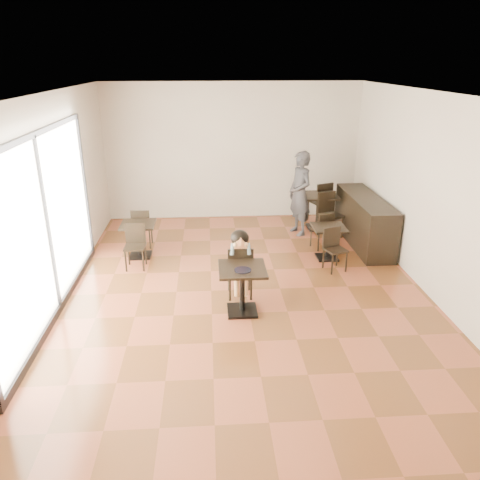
{
  "coord_description": "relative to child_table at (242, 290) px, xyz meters",
  "views": [
    {
      "loc": [
        -0.59,
        -7.07,
        3.65
      ],
      "look_at": [
        -0.12,
        -0.24,
        1.0
      ],
      "focal_mm": 35.0,
      "sensor_mm": 36.0,
      "label": 1
    }
  ],
  "objects": [
    {
      "name": "floor",
      "position": [
        0.12,
        0.74,
        -0.37
      ],
      "size": [
        6.0,
        8.0,
        0.01
      ],
      "primitive_type": "cube",
      "color": "brown",
      "rests_on": "ground"
    },
    {
      "name": "ceiling",
      "position": [
        0.12,
        0.74,
        2.83
      ],
      "size": [
        6.0,
        8.0,
        0.01
      ],
      "primitive_type": "cube",
      "color": "silver",
      "rests_on": "floor"
    },
    {
      "name": "wall_back",
      "position": [
        0.12,
        4.74,
        1.23
      ],
      "size": [
        6.0,
        0.01,
        3.2
      ],
      "primitive_type": "cube",
      "color": "beige",
      "rests_on": "floor"
    },
    {
      "name": "wall_front",
      "position": [
        0.12,
        -3.26,
        1.23
      ],
      "size": [
        6.0,
        0.01,
        3.2
      ],
      "primitive_type": "cube",
      "color": "beige",
      "rests_on": "floor"
    },
    {
      "name": "wall_left",
      "position": [
        -2.88,
        0.74,
        1.23
      ],
      "size": [
        0.01,
        8.0,
        3.2
      ],
      "primitive_type": "cube",
      "color": "beige",
      "rests_on": "floor"
    },
    {
      "name": "wall_right",
      "position": [
        3.12,
        0.74,
        1.23
      ],
      "size": [
        0.01,
        8.0,
        3.2
      ],
      "primitive_type": "cube",
      "color": "beige",
      "rests_on": "floor"
    },
    {
      "name": "storefront_window",
      "position": [
        -2.85,
        0.24,
        1.03
      ],
      "size": [
        0.04,
        4.5,
        2.6
      ],
      "primitive_type": "cube",
      "color": "white",
      "rests_on": "floor"
    },
    {
      "name": "child_table",
      "position": [
        0.0,
        0.0,
        0.0
      ],
      "size": [
        0.71,
        0.71,
        0.75
      ],
      "primitive_type": null,
      "color": "black",
      "rests_on": "floor"
    },
    {
      "name": "child_chair",
      "position": [
        0.0,
        0.55,
        0.08
      ],
      "size": [
        0.4,
        0.4,
        0.9
      ],
      "primitive_type": null,
      "rotation": [
        0.0,
        0.0,
        3.14
      ],
      "color": "black",
      "rests_on": "floor"
    },
    {
      "name": "child",
      "position": [
        0.0,
        0.55,
        0.19
      ],
      "size": [
        0.4,
        0.57,
        1.13
      ],
      "primitive_type": null,
      "color": "slate",
      "rests_on": "child_chair"
    },
    {
      "name": "plate",
      "position": [
        0.0,
        -0.1,
        0.38
      ],
      "size": [
        0.25,
        0.25,
        0.02
      ],
      "primitive_type": "cylinder",
      "color": "black",
      "rests_on": "child_table"
    },
    {
      "name": "pizza_slice",
      "position": [
        0.0,
        0.36,
        0.61
      ],
      "size": [
        0.26,
        0.2,
        0.06
      ],
      "primitive_type": null,
      "color": "#DEC67C",
      "rests_on": "child"
    },
    {
      "name": "adult_patron",
      "position": [
        1.51,
        3.41,
        0.55
      ],
      "size": [
        0.65,
        0.78,
        1.84
      ],
      "primitive_type": "imported",
      "rotation": [
        0.0,
        0.0,
        -1.21
      ],
      "color": "#37363B",
      "rests_on": "floor"
    },
    {
      "name": "cafe_table_mid",
      "position": [
        1.82,
        1.98,
        -0.05
      ],
      "size": [
        0.78,
        0.78,
        0.66
      ],
      "primitive_type": null,
      "rotation": [
        0.0,
        0.0,
        0.32
      ],
      "color": "black",
      "rests_on": "floor"
    },
    {
      "name": "cafe_table_left",
      "position": [
        -1.86,
        2.32,
        -0.03
      ],
      "size": [
        0.66,
        0.66,
        0.69
      ],
      "primitive_type": null,
      "rotation": [
        0.0,
        0.0,
        -0.02
      ],
      "color": "black",
      "rests_on": "floor"
    },
    {
      "name": "cafe_table_back",
      "position": [
        2.03,
        3.71,
        0.03
      ],
      "size": [
        0.98,
        0.98,
        0.8
      ],
      "primitive_type": null,
      "rotation": [
        0.0,
        0.0,
        0.36
      ],
      "color": "black",
      "rests_on": "floor"
    },
    {
      "name": "chair_mid_a",
      "position": [
        1.82,
        2.53,
        0.02
      ],
      "size": [
        0.45,
        0.45,
        0.79
      ],
      "primitive_type": null,
      "rotation": [
        0.0,
        0.0,
        3.46
      ],
      "color": "black",
      "rests_on": "floor"
    },
    {
      "name": "chair_mid_b",
      "position": [
        1.82,
        1.43,
        0.02
      ],
      "size": [
        0.45,
        0.45,
        0.79
      ],
      "primitive_type": null,
      "rotation": [
        0.0,
        0.0,
        0.32
      ],
      "color": "black",
      "rests_on": "floor"
    },
    {
      "name": "chair_left_a",
      "position": [
        -1.86,
        2.87,
        0.04
      ],
      "size": [
        0.38,
        0.38,
        0.83
      ],
      "primitive_type": null,
      "rotation": [
        0.0,
        0.0,
        3.12
      ],
      "color": "black",
      "rests_on": "floor"
    },
    {
      "name": "chair_left_b",
      "position": [
        -1.86,
        1.77,
        0.04
      ],
      "size": [
        0.38,
        0.38,
        0.83
      ],
      "primitive_type": null,
      "rotation": [
        0.0,
        0.0,
        -0.02
      ],
      "color": "black",
      "rests_on": "floor"
    },
    {
      "name": "chair_back_a",
      "position": [
        2.16,
        4.24,
        0.11
      ],
      "size": [
        0.56,
        0.56,
        0.97
      ],
      "primitive_type": null,
      "rotation": [
        0.0,
        0.0,
        3.5
      ],
      "color": "black",
      "rests_on": "floor"
    },
    {
      "name": "chair_back_b",
      "position": [
        2.16,
        3.16,
        0.11
      ],
      "size": [
        0.56,
        0.56,
        0.97
      ],
      "primitive_type": null,
      "rotation": [
        0.0,
        0.0,
        0.36
      ],
      "color": "black",
      "rests_on": "floor"
    },
    {
      "name": "service_counter",
      "position": [
        2.77,
        2.74,
        0.13
      ],
      "size": [
        0.6,
        2.4,
        1.0
      ],
      "primitive_type": "cube",
      "color": "black",
      "rests_on": "floor"
    }
  ]
}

